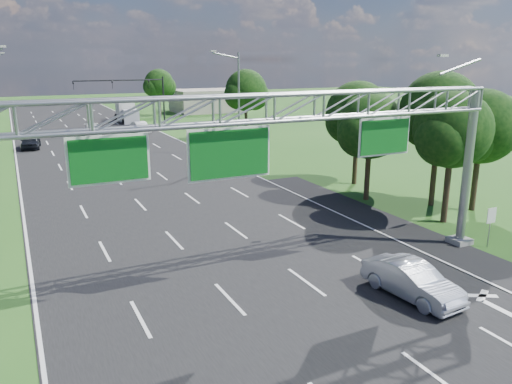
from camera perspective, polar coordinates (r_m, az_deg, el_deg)
ground at (r=37.61m, az=-11.66°, el=0.24°), size 220.00×220.00×0.00m
road at (r=37.61m, az=-11.66°, el=0.24°), size 18.00×180.00×0.02m
road_flare at (r=28.73m, az=17.49°, el=-4.75°), size 3.00×30.00×0.02m
sign_gantry at (r=19.78m, az=1.84°, el=7.84°), size 23.50×1.00×9.56m
regulatory_sign at (r=27.93m, az=25.27°, el=-2.81°), size 0.60×0.08×2.10m
traffic_signal at (r=72.34m, az=-13.29°, el=11.23°), size 12.21×0.24×7.00m
streetlight_r_mid at (r=49.77m, az=-2.18°, el=10.58°), size 2.97×0.22×10.16m
tree_cluster_right at (r=34.33m, az=17.87°, el=7.49°), size 9.91×14.60×8.68m
tree_verge_rd at (r=59.04m, az=-1.11°, el=11.32°), size 5.76×4.80×8.28m
tree_verge_re at (r=86.58m, az=-10.98°, el=11.91°), size 5.76×4.80×7.84m
building_right at (r=93.61m, az=-5.59°, el=10.35°), size 12.00×9.00×4.00m
silver_sedan at (r=21.33m, az=17.39°, el=-9.62°), size 1.94×4.49×1.44m
car_queue_a at (r=65.52m, az=-18.19°, el=6.63°), size 2.52×5.19×1.45m
car_queue_c at (r=59.35m, az=-24.37°, el=5.31°), size 2.31×4.75×1.56m
car_queue_d at (r=67.83m, az=-13.08°, el=7.23°), size 1.94×4.46×1.43m
box_truck at (r=80.64m, az=-14.61°, el=8.84°), size 2.81×8.19×3.04m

